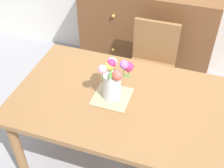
% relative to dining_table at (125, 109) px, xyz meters
% --- Properties ---
extents(ground_plane, '(12.00, 12.00, 0.00)m').
position_rel_dining_table_xyz_m(ground_plane, '(0.00, 0.00, -0.68)').
color(ground_plane, '#939399').
extents(dining_table, '(1.55, 0.93, 0.78)m').
position_rel_dining_table_xyz_m(dining_table, '(0.00, 0.00, 0.00)').
color(dining_table, olive).
rests_on(dining_table, ground_plane).
extents(chair_far, '(0.42, 0.42, 0.90)m').
position_rel_dining_table_xyz_m(chair_far, '(0.02, 0.81, -0.16)').
color(chair_far, olive).
rests_on(chair_far, ground_plane).
extents(dresser, '(1.40, 0.47, 1.00)m').
position_rel_dining_table_xyz_m(dresser, '(-0.15, 1.33, -0.18)').
color(dresser, brown).
rests_on(dresser, ground_plane).
extents(placemat, '(0.25, 0.25, 0.01)m').
position_rel_dining_table_xyz_m(placemat, '(-0.10, -0.01, 0.10)').
color(placemat, tan).
rests_on(placemat, dining_table).
extents(flower_vase, '(0.23, 0.19, 0.31)m').
position_rel_dining_table_xyz_m(flower_vase, '(-0.09, 0.00, 0.26)').
color(flower_vase, silver).
rests_on(flower_vase, placemat).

